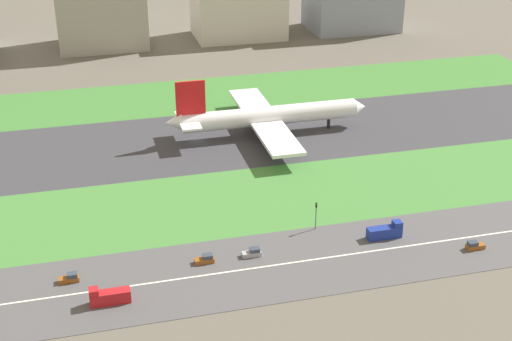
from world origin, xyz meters
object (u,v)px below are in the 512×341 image
(car_0, at_px, (70,278))
(office_tower, at_px, (238,6))
(truck_2, at_px, (109,297))
(traffic_light, at_px, (316,214))
(truck_1, at_px, (385,232))
(car_5, at_px, (475,246))
(car_1, at_px, (205,259))
(hangar_building, at_px, (100,1))
(airliner, at_px, (265,116))
(car_3, at_px, (252,253))
(fuel_tank_west, at_px, (112,4))

(car_0, xyz_separation_m, office_tower, (80.52, 182.00, 12.98))
(truck_2, bearing_deg, traffic_light, -160.61)
(truck_1, xyz_separation_m, car_0, (-73.66, 0.00, -0.75))
(truck_2, distance_m, car_5, 84.09)
(office_tower, bearing_deg, truck_1, -92.16)
(car_1, bearing_deg, hangar_building, 93.20)
(airliner, bearing_deg, truck_2, -124.96)
(airliner, relative_size, truck_1, 7.74)
(car_0, bearing_deg, car_5, -6.22)
(car_1, bearing_deg, car_0, 180.00)
(car_3, xyz_separation_m, hangar_building, (-21.16, 182.00, 18.48))
(car_3, distance_m, car_5, 51.91)
(truck_1, xyz_separation_m, car_5, (18.12, -10.00, -0.75))
(car_3, relative_size, car_0, 1.00)
(truck_2, bearing_deg, office_tower, -110.77)
(car_3, height_order, car_1, same)
(traffic_light, xyz_separation_m, office_tower, (21.71, 174.01, 9.61))
(car_5, bearing_deg, hangar_building, -69.42)
(car_1, bearing_deg, fuel_tank_west, 90.60)
(airliner, relative_size, truck_2, 7.74)
(car_0, height_order, traffic_light, traffic_light)
(truck_2, bearing_deg, car_5, -180.00)
(traffic_light, relative_size, fuel_tank_west, 0.43)
(car_3, bearing_deg, traffic_light, 23.99)
(airliner, xyz_separation_m, office_tower, (18.29, 114.00, 7.67))
(car_0, height_order, fuel_tank_west, fuel_tank_west)
(hangar_building, xyz_separation_m, fuel_tank_west, (7.80, 45.00, -11.49))
(car_3, height_order, fuel_tank_west, fuel_tank_west)
(car_1, bearing_deg, car_5, -9.17)
(airliner, height_order, hangar_building, hangar_building)
(car_5, bearing_deg, car_0, -6.22)
(fuel_tank_west, bearing_deg, car_3, -86.63)
(airliner, relative_size, car_1, 14.77)
(car_3, distance_m, car_0, 40.84)
(car_1, height_order, hangar_building, hangar_building)
(car_5, relative_size, fuel_tank_west, 0.26)
(truck_2, height_order, office_tower, office_tower)
(truck_1, relative_size, car_5, 1.91)
(office_tower, bearing_deg, airliner, -99.12)
(truck_1, relative_size, traffic_light, 1.17)
(truck_2, height_order, car_0, truck_2)
(car_3, height_order, hangar_building, hangar_building)
(truck_2, xyz_separation_m, fuel_tank_west, (19.79, 237.00, 6.24))
(airliner, bearing_deg, car_0, -132.46)
(car_0, height_order, office_tower, office_tower)
(truck_1, relative_size, car_0, 1.91)
(traffic_light, bearing_deg, truck_2, -160.61)
(airliner, bearing_deg, hangar_building, 110.47)
(hangar_building, relative_size, office_tower, 0.98)
(office_tower, bearing_deg, traffic_light, -97.11)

